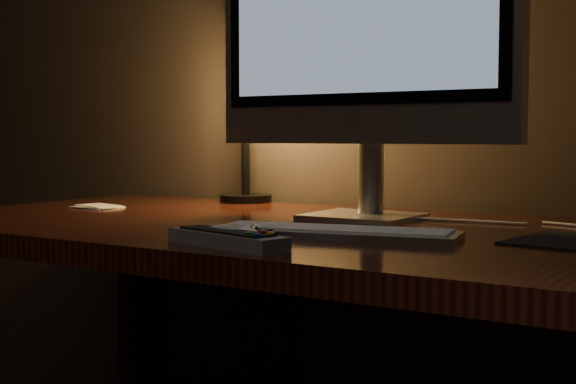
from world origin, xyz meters
The scene contains 9 objects.
desk centered at (0.00, 1.93, 0.62)m, with size 1.60×0.75×0.75m.
monitor centered at (0.02, 2.00, 1.13)m, with size 0.61×0.18×0.64m.
keyboard centered at (0.11, 1.74, 0.76)m, with size 0.39×0.11×0.01m, color silver.
mouse centered at (0.03, 1.58, 0.76)m, with size 0.11×0.06×0.02m, color white.
media_remote centered at (-0.01, 1.62, 0.76)m, with size 0.14×0.07×0.02m.
tv_remote centered at (0.04, 1.55, 0.76)m, with size 0.22×0.10×0.03m.
papers centered at (-0.58, 1.89, 0.75)m, with size 0.11×0.07×0.01m, color white.
desk_lamp centered at (-0.36, 2.15, 1.03)m, with size 0.19×0.21×0.41m.
cable centered at (0.32, 2.04, 0.75)m, with size 0.00×0.00×0.55m, color white.
Camera 1 is at (0.72, 0.66, 0.91)m, focal length 50.00 mm.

